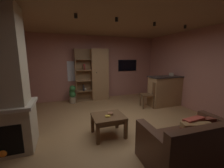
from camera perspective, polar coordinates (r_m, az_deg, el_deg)
The scene contains 21 objects.
floor at distance 3.85m, azimuth 2.07°, elevation -16.77°, with size 5.70×5.69×0.02m, color #A37A4C.
wall_back at distance 6.20m, azimuth -7.68°, elevation 6.45°, with size 5.82×0.06×2.66m, color #AD7060.
wall_right at distance 5.24m, azimuth 33.03°, elevation 4.15°, with size 0.06×5.69×2.66m, color #AD7060.
ceiling at distance 3.55m, azimuth 2.38°, elevation 25.43°, with size 5.70×5.69×0.02m, color #8E6B47.
window_pane_back at distance 6.07m, azimuth -14.37°, elevation 5.02°, with size 0.66×0.01×0.82m, color white.
stone_fireplace at distance 3.23m, azimuth -37.83°, elevation -1.60°, with size 1.00×0.77×2.66m.
bookshelf_cabinet at distance 5.99m, azimuth -5.86°, elevation 3.64°, with size 1.34×0.41×2.11m.
kitchen_bar_counter at distance 5.68m, azimuth 21.36°, elevation -2.48°, with size 1.46×0.57×1.10m.
tissue_box at distance 5.77m, azimuth 22.72°, elevation 3.66°, with size 0.12×0.12×0.11m, color #BFB299.
leather_couch at distance 2.89m, azimuth 29.23°, elevation -20.93°, with size 1.59×0.95×0.84m.
coffee_table at distance 3.30m, azimuth -1.49°, elevation -13.94°, with size 0.70×0.60×0.48m.
table_book_0 at distance 3.21m, azimuth -1.74°, elevation -12.72°, with size 0.11×0.10×0.02m, color gold.
table_book_1 at distance 3.29m, azimuth -0.70°, elevation -11.67°, with size 0.11×0.10×0.03m, color brown.
dining_chair at distance 5.22m, azimuth 14.74°, elevation -3.43°, with size 0.51×0.51×0.92m.
potted_floor_plant at distance 5.76m, azimuth -15.57°, elevation -3.90°, with size 0.26×0.29×0.71m.
wall_mounted_tv at distance 6.65m, azimuth 6.20°, elevation 7.44°, with size 0.90×0.06×0.51m.
track_light_spot_0 at distance 3.36m, azimuth -35.02°, elevation 23.08°, with size 0.07×0.07×0.09m, color black.
track_light_spot_1 at distance 3.28m, azimuth -14.29°, elevation 24.94°, with size 0.07×0.07×0.09m, color black.
track_light_spot_2 at distance 3.47m, azimuth 1.86°, elevation 24.40°, with size 0.07×0.07×0.09m, color black.
track_light_spot_3 at distance 4.04m, azimuth 16.64°, elevation 22.00°, with size 0.07×0.07×0.09m, color black.
track_light_spot_4 at distance 4.64m, azimuth 27.25°, elevation 19.73°, with size 0.07×0.07×0.09m, color black.
Camera 1 is at (-1.26, -3.18, 1.75)m, focal length 22.81 mm.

